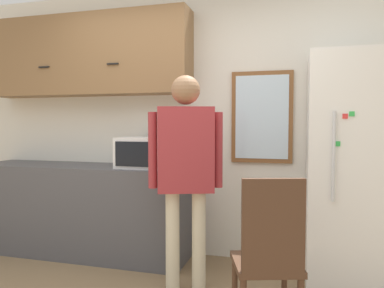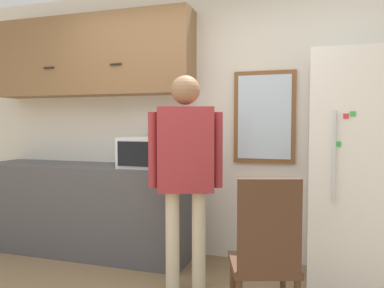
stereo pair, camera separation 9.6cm
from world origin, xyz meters
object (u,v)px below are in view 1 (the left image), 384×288
(microwave, at_px, (147,153))
(chair, at_px, (269,252))
(refrigerator, at_px, (357,172))
(person, at_px, (186,161))

(microwave, relative_size, chair, 0.50)
(microwave, bearing_deg, chair, -39.94)
(microwave, distance_m, chair, 1.68)
(refrigerator, relative_size, chair, 1.86)
(person, bearing_deg, microwave, 117.30)
(microwave, xyz_separation_m, person, (0.55, -0.52, -0.01))
(person, distance_m, chair, 0.99)
(refrigerator, bearing_deg, chair, -122.72)
(refrigerator, distance_m, chair, 1.23)
(refrigerator, height_order, chair, refrigerator)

